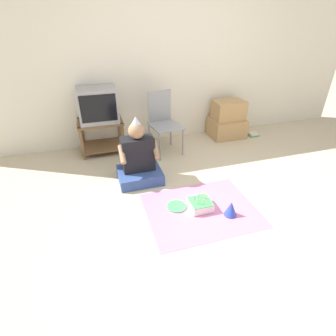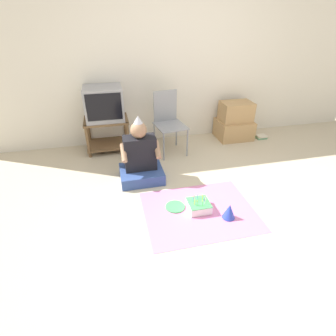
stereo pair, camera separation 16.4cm
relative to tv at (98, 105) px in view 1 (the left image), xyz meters
The scene contains 12 objects.
ground_plane 2.33m from the tv, 58.46° to the right, with size 16.00×16.00×0.00m, color beige.
wall_back 1.31m from the tv, 12.98° to the left, with size 6.40×0.06×2.55m.
tv_stand 0.43m from the tv, 90.00° to the right, with size 0.64×0.48×0.49m.
tv is the anchor object (origin of this frame).
folding_chair 0.94m from the tv, 14.80° to the right, with size 0.47×0.49×0.89m.
cardboard_box_stack 2.12m from the tv, ahead, with size 0.56×0.47×0.61m.
book_pile 2.62m from the tv, ahead, with size 0.18×0.14×0.05m.
person_seated 1.11m from the tv, 68.48° to the right, with size 0.53×0.45×0.83m.
party_cloth 2.08m from the tv, 63.16° to the right, with size 1.17×0.93×0.01m.
birthday_cake 2.04m from the tv, 62.83° to the right, with size 0.23×0.23×0.16m.
party_hat_blue 2.31m from the tv, 59.11° to the right, with size 0.14×0.14×0.16m.
paper_plate 1.88m from the tv, 68.33° to the right, with size 0.21×0.21×0.01m.
Camera 1 is at (-1.26, -1.86, 1.83)m, focal length 28.00 mm.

